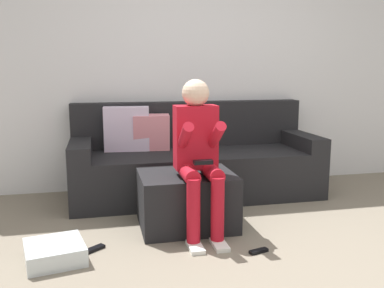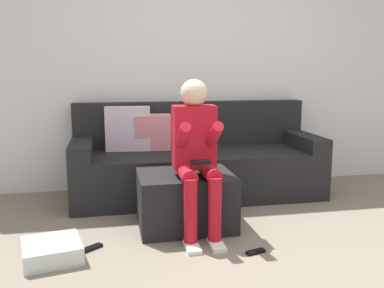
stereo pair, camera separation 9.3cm
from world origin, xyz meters
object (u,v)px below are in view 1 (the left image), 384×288
Objects in this scene: storage_bin at (55,252)px; remote_by_storage_bin at (92,250)px; ottoman at (187,200)px; remote_near_ottoman at (259,251)px; couch_sectional at (193,162)px; person_seated at (198,148)px.

storage_bin reaches higher than remote_by_storage_bin.
ottoman is 0.76m from remote_near_ottoman.
storage_bin is at bearing -133.72° from couch_sectional.
person_seated is (-0.19, -1.03, 0.35)m from couch_sectional.
storage_bin reaches higher than remote_near_ottoman.
couch_sectional is at bearing 12.39° from remote_by_storage_bin.
couch_sectional is 1.82m from storage_bin.
remote_by_storage_bin is at bearing -155.87° from ottoman.
couch_sectional is at bearing 46.28° from storage_bin.
remote_near_ottoman is (1.38, -0.18, -0.05)m from storage_bin.
remote_by_storage_bin is (-1.00, -1.20, -0.32)m from couch_sectional.
remote_by_storage_bin is at bearing 150.65° from remote_near_ottoman.
couch_sectional is 1.52m from remote_near_ottoman.
remote_near_ottoman is (0.14, -1.48, -0.32)m from couch_sectional.
ottoman is 1.10m from storage_bin.
ottoman is at bearing -13.64° from remote_by_storage_bin.
remote_by_storage_bin is (-0.81, -0.17, -0.67)m from person_seated.
ottoman reaches higher than remote_near_ottoman.
ottoman is 3.90× the size of remote_by_storage_bin.
person_seated is at bearing 110.79° from remote_near_ottoman.
person_seated is 3.11× the size of storage_bin.
storage_bin is at bearing 164.79° from remote_by_storage_bin.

